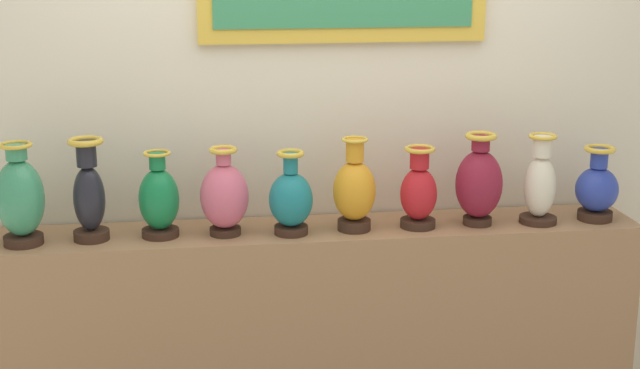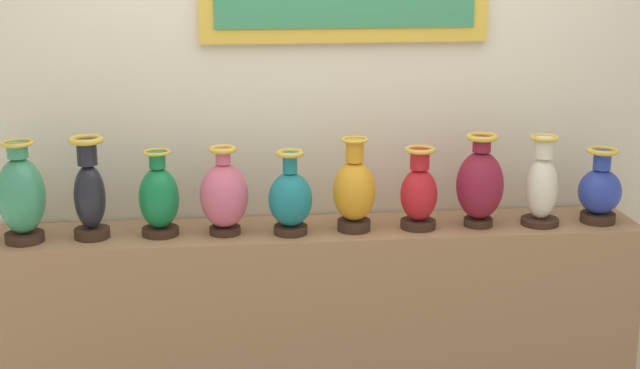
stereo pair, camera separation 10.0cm
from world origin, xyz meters
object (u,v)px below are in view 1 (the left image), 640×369
Objects in this scene: vase_amber at (354,191)px; vase_ivory at (540,185)px; vase_onyx at (89,194)px; vase_teal at (291,199)px; vase_cobalt at (597,189)px; vase_crimson at (419,192)px; vase_burgundy at (479,183)px; vase_rose at (224,196)px; vase_emerald at (159,200)px; vase_jade at (20,198)px.

vase_ivory is (0.76, -0.01, -0.00)m from vase_amber.
vase_teal is (0.77, -0.03, -0.04)m from vase_onyx.
vase_amber is at bearing -179.98° from vase_cobalt.
vase_teal reaches higher than vase_crimson.
vase_cobalt is at bearing 1.80° from vase_ivory.
vase_rose is at bearing 179.74° from vase_burgundy.
vase_ivory reaches higher than vase_teal.
vase_emerald is 1.28m from vase_burgundy.
vase_emerald is 0.90× the size of vase_amber.
vase_jade is 1.16× the size of vase_emerald.
vase_crimson is 1.07× the size of vase_cobalt.
vase_cobalt is (1.53, -0.01, -0.02)m from vase_rose.
vase_emerald is at bearing 178.91° from vase_ivory.
vase_cobalt is (0.75, -0.00, -0.01)m from vase_crimson.
vase_burgundy is at bearing 0.41° from vase_jade.
vase_rose is (0.25, -0.01, 0.01)m from vase_emerald.
vase_cobalt is (2.29, 0.01, -0.05)m from vase_jade.
vase_emerald is 1.02× the size of vase_crimson.
vase_burgundy is (0.51, 0.00, 0.01)m from vase_amber.
vase_teal is at bearing -179.52° from vase_ivory.
vase_teal is at bearing -178.14° from vase_crimson.
vase_crimson is (1.29, -0.01, -0.04)m from vase_onyx.
vase_cobalt is at bearing 0.74° from vase_teal.
vase_onyx is at bearing 179.64° from vase_cobalt.
vase_burgundy is at bearing 177.20° from vase_ivory.
vase_onyx reaches higher than vase_ivory.
vase_jade reaches higher than vase_ivory.
vase_jade reaches higher than vase_cobalt.
vase_amber reaches higher than vase_rose.
vase_emerald is at bearing 178.83° from vase_crimson.
vase_cobalt is (1.78, -0.02, -0.01)m from vase_emerald.
vase_jade reaches higher than vase_amber.
vase_burgundy reaches higher than vase_cobalt.
vase_emerald reaches higher than vase_crimson.
vase_teal is 1.02m from vase_ivory.
vase_jade reaches higher than vase_emerald.
vase_amber is 1.02× the size of vase_ivory.
vase_onyx is 1.18× the size of vase_emerald.
vase_onyx is 1.20× the size of vase_teal.
vase_cobalt is at bearing -0.52° from vase_burgundy.
vase_emerald is (0.26, 0.01, -0.04)m from vase_onyx.
vase_onyx is (0.25, 0.02, 0.00)m from vase_jade.
vase_jade is at bearing 179.55° from vase_teal.
vase_crimson is 0.88× the size of vase_burgundy.
vase_ivory is at bearing -178.20° from vase_cobalt.
vase_onyx is 0.26m from vase_emerald.
vase_ivory is at bearing -1.09° from vase_emerald.
vase_burgundy is at bearing -0.26° from vase_rose.
vase_onyx is 1.06× the size of vase_burgundy.
vase_cobalt is at bearing -0.69° from vase_emerald.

